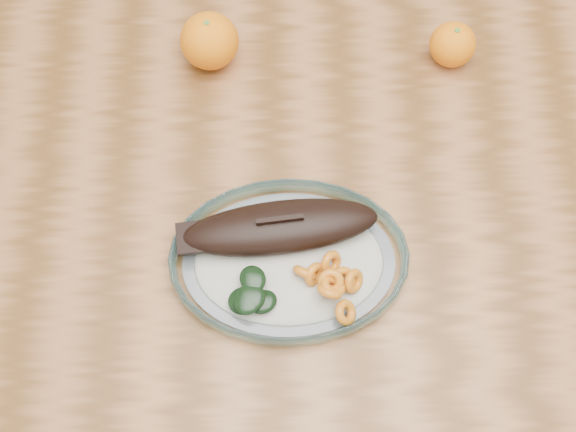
{
  "coord_description": "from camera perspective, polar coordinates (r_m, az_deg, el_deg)",
  "views": [
    {
      "loc": [
        -0.09,
        -0.42,
        1.64
      ],
      "look_at": [
        -0.08,
        -0.05,
        0.77
      ],
      "focal_mm": 45.0,
      "sensor_mm": 36.0,
      "label": 1
    }
  ],
  "objects": [
    {
      "name": "dining_table",
      "position": [
        1.08,
        4.39,
        -0.12
      ],
      "size": [
        1.2,
        0.8,
        0.75
      ],
      "color": "#5B3515",
      "rests_on": "ground"
    },
    {
      "name": "orange_left",
      "position": [
        1.07,
        -6.22,
        13.59
      ],
      "size": [
        0.08,
        0.08,
        0.08
      ],
      "primitive_type": "sphere",
      "color": "#FF6905",
      "rests_on": "dining_table"
    },
    {
      "name": "orange_right",
      "position": [
        1.09,
        12.87,
        13.08
      ],
      "size": [
        0.07,
        0.07,
        0.07
      ],
      "primitive_type": "sphere",
      "color": "#FF6905",
      "rests_on": "dining_table"
    },
    {
      "name": "ground",
      "position": [
        1.7,
        2.83,
        -8.84
      ],
      "size": [
        3.0,
        3.0,
        0.0
      ],
      "primitive_type": "plane",
      "color": "slate",
      "rests_on": "ground"
    },
    {
      "name": "plated_meal",
      "position": [
        0.93,
        0.03,
        -3.33
      ],
      "size": [
        0.56,
        0.55,
        0.08
      ],
      "rotation": [
        0.0,
        0.0,
        0.01
      ],
      "color": "white",
      "rests_on": "dining_table"
    }
  ]
}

